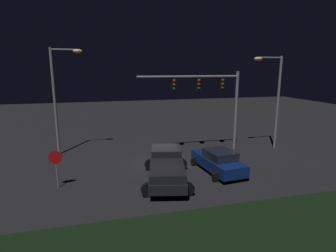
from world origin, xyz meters
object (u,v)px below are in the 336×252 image
object	(u,v)px
car_sedan	(218,161)
street_lamp_right	(273,91)
pickup_truck	(167,165)
traffic_signal_gantry	(209,92)
stop_sign	(56,162)
street_lamp_left	(60,89)

from	to	relation	value
car_sedan	street_lamp_right	xyz separation A→B (m)	(6.60, 4.01, 4.15)
pickup_truck	traffic_signal_gantry	world-z (taller)	traffic_signal_gantry
car_sedan	street_lamp_right	world-z (taller)	street_lamp_right
pickup_truck	car_sedan	world-z (taller)	pickup_truck
pickup_truck	traffic_signal_gantry	xyz separation A→B (m)	(4.78, 5.09, 3.90)
stop_sign	traffic_signal_gantry	bearing A→B (deg)	22.47
pickup_truck	street_lamp_left	distance (m)	10.63
street_lamp_left	stop_sign	bearing A→B (deg)	-87.40
car_sedan	street_lamp_right	bearing A→B (deg)	-64.74
car_sedan	street_lamp_left	xyz separation A→B (m)	(-10.26, 6.63, 4.43)
car_sedan	stop_sign	bearing A→B (deg)	84.44
car_sedan	traffic_signal_gantry	size ratio (longest dim) A/B	0.55
street_lamp_left	street_lamp_right	size ratio (longest dim) A/B	1.07
traffic_signal_gantry	stop_sign	size ratio (longest dim) A/B	3.73
car_sedan	street_lamp_left	world-z (taller)	street_lamp_left
traffic_signal_gantry	stop_sign	world-z (taller)	traffic_signal_gantry
pickup_truck	street_lamp_left	bearing A→B (deg)	54.92
car_sedan	street_lamp_right	distance (m)	8.77
street_lamp_right	stop_sign	xyz separation A→B (m)	(-16.56, -4.09, -3.33)
street_lamp_left	stop_sign	world-z (taller)	street_lamp_left
street_lamp_left	stop_sign	size ratio (longest dim) A/B	3.70
pickup_truck	stop_sign	size ratio (longest dim) A/B	2.56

